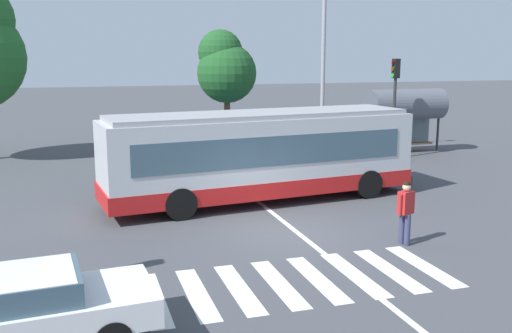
{
  "coord_description": "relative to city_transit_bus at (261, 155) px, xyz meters",
  "views": [
    {
      "loc": [
        -5.4,
        -14.71,
        4.94
      ],
      "look_at": [
        0.2,
        3.18,
        1.3
      ],
      "focal_mm": 40.43,
      "sensor_mm": 36.0,
      "label": 1
    }
  ],
  "objects": [
    {
      "name": "foreground_sedan",
      "position": [
        -7.04,
        -8.5,
        -0.82
      ],
      "size": [
        4.63,
        2.17,
        1.35
      ],
      "color": "black",
      "rests_on": "ground_plane"
    },
    {
      "name": "traffic_light_far_corner",
      "position": [
        8.48,
        5.74,
        1.61
      ],
      "size": [
        0.33,
        0.32,
        4.77
      ],
      "color": "#28282B",
      "rests_on": "ground_plane"
    },
    {
      "name": "bus_stop_shelter",
      "position": [
        10.03,
        7.23,
        0.83
      ],
      "size": [
        4.06,
        1.54,
        3.25
      ],
      "color": "#28282B",
      "rests_on": "ground_plane"
    },
    {
      "name": "parked_car_black",
      "position": [
        -2.81,
        11.25,
        -0.82
      ],
      "size": [
        2.02,
        4.57,
        1.35
      ],
      "color": "black",
      "rests_on": "ground_plane"
    },
    {
      "name": "lane_center_line",
      "position": [
        -0.14,
        -1.64,
        -1.58
      ],
      "size": [
        0.16,
        24.0,
        0.01
      ],
      "primitive_type": "cube",
      "color": "silver",
      "rests_on": "ground_plane"
    },
    {
      "name": "parked_car_blue",
      "position": [
        2.53,
        11.06,
        -0.82
      ],
      "size": [
        1.89,
        4.51,
        1.35
      ],
      "color": "black",
      "rests_on": "ground_plane"
    },
    {
      "name": "pedestrian_crossing_street",
      "position": [
        2.18,
        -5.59,
        -0.62
      ],
      "size": [
        0.55,
        0.38,
        1.72
      ],
      "color": "#333856",
      "rests_on": "ground_plane"
    },
    {
      "name": "city_transit_bus",
      "position": [
        0.0,
        0.0,
        0.0
      ],
      "size": [
        11.05,
        3.73,
        3.06
      ],
      "color": "black",
      "rests_on": "ground_plane"
    },
    {
      "name": "twin_arm_street_lamp",
      "position": [
        5.57,
        7.52,
        3.57
      ],
      "size": [
        3.89,
        0.32,
        8.36
      ],
      "color": "#939399",
      "rests_on": "ground_plane"
    },
    {
      "name": "crosswalk_painted_stripes",
      "position": [
        -1.42,
        -7.12,
        -1.58
      ],
      "size": [
        6.85,
        2.83,
        0.01
      ],
      "color": "silver",
      "rests_on": "ground_plane"
    },
    {
      "name": "ground_plane",
      "position": [
        -0.52,
        -3.64,
        -1.59
      ],
      "size": [
        160.0,
        160.0,
        0.0
      ],
      "primitive_type": "plane",
      "color": "#424449"
    },
    {
      "name": "background_tree_right",
      "position": [
        2.49,
        14.55,
        2.65
      ],
      "size": [
        3.45,
        3.45,
        6.4
      ],
      "color": "brown",
      "rests_on": "ground_plane"
    },
    {
      "name": "parked_car_teal",
      "position": [
        0.02,
        11.08,
        -0.82
      ],
      "size": [
        1.94,
        4.54,
        1.35
      ],
      "color": "black",
      "rests_on": "ground_plane"
    }
  ]
}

